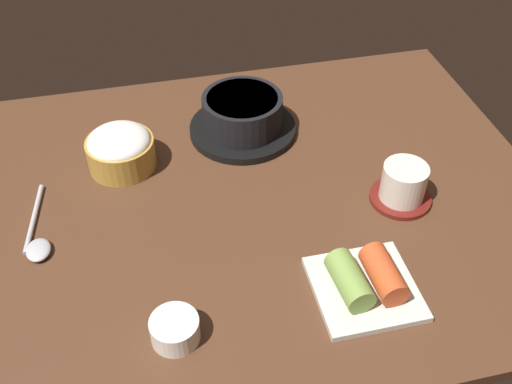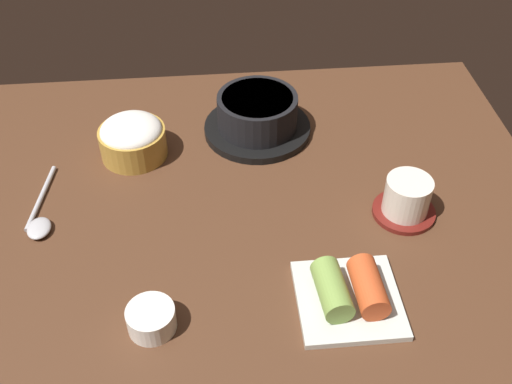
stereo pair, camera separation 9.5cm
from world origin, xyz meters
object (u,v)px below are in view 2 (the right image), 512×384
object	(u,v)px
rice_bowl	(132,138)
spoon	(40,218)
kimchi_plate	(349,293)
side_bowl_near	(151,318)
tea_cup_with_saucer	(407,199)
stone_pot	(257,116)

from	to	relation	value
rice_bowl	spoon	xyz separation A→B (cm)	(-13.78, -15.26, -3.03)
kimchi_plate	side_bowl_near	bearing A→B (deg)	-176.53
tea_cup_with_saucer	kimchi_plate	size ratio (longest dim) A/B	0.70
stone_pot	spoon	world-z (taller)	stone_pot
kimchi_plate	spoon	bearing A→B (deg)	156.12
kimchi_plate	stone_pot	bearing A→B (deg)	102.41
stone_pot	kimchi_plate	bearing A→B (deg)	-77.59
rice_bowl	tea_cup_with_saucer	distance (cm)	46.84
stone_pot	kimchi_plate	distance (cm)	40.58
rice_bowl	tea_cup_with_saucer	bearing A→B (deg)	-23.67
stone_pot	rice_bowl	distance (cm)	22.48
side_bowl_near	stone_pot	bearing A→B (deg)	66.69
rice_bowl	spoon	size ratio (longest dim) A/B	0.67
stone_pot	side_bowl_near	world-z (taller)	stone_pot
tea_cup_with_saucer	spoon	xyz separation A→B (cm)	(-56.68, 3.55, -2.59)
spoon	stone_pot	bearing A→B (deg)	29.09
side_bowl_near	tea_cup_with_saucer	bearing A→B (deg)	24.66
stone_pot	side_bowl_near	bearing A→B (deg)	-113.31
rice_bowl	spoon	distance (cm)	20.78
spoon	tea_cup_with_saucer	bearing A→B (deg)	-3.58
stone_pot	side_bowl_near	size ratio (longest dim) A/B	3.01
stone_pot	rice_bowl	bearing A→B (deg)	-168.07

